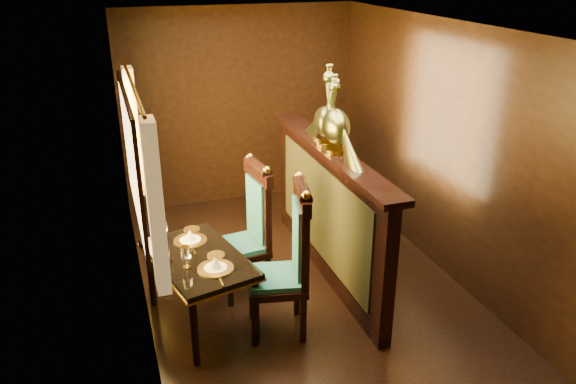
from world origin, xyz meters
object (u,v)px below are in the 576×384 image
(chair_left, at_px, (292,256))
(peacock_left, at_px, (336,111))
(chair_right, at_px, (252,224))
(peacock_right, at_px, (326,108))
(dining_table, at_px, (198,263))

(chair_left, bearing_deg, peacock_left, 57.11)
(chair_right, relative_size, peacock_left, 1.71)
(chair_left, relative_size, peacock_left, 1.79)
(peacock_right, bearing_deg, dining_table, -158.51)
(dining_table, xyz_separation_m, chair_left, (0.73, -0.34, 0.12))
(chair_right, relative_size, peacock_right, 1.87)
(peacock_left, bearing_deg, chair_left, -134.91)
(chair_left, distance_m, chair_right, 0.76)
(dining_table, relative_size, chair_left, 0.91)
(dining_table, relative_size, peacock_left, 1.63)
(chair_left, height_order, peacock_right, peacock_right)
(dining_table, height_order, peacock_left, peacock_left)
(peacock_left, height_order, peacock_right, peacock_left)
(chair_left, distance_m, peacock_right, 1.48)
(peacock_left, bearing_deg, chair_right, 173.33)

